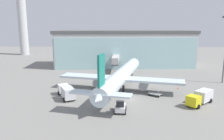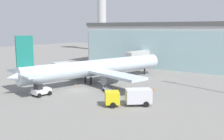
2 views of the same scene
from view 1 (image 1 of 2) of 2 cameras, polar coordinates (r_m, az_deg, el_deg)
The scene contains 11 objects.
ground at distance 47.64m, azimuth 4.77°, elevation -7.60°, with size 240.00×240.00×0.00m, color gray.
terminal_building at distance 86.19m, azimuth 3.19°, elevation 5.69°, with size 53.93×19.13×13.80m.
jet_bridge at distance 74.97m, azimuth 0.98°, elevation 2.71°, with size 2.75×11.71×5.50m.
control_tower at distance 129.29m, azimuth -22.58°, elevation 14.55°, with size 9.47×9.47×39.91m.
airplane at distance 53.91m, azimuth 2.39°, elevation -1.65°, with size 30.15×39.44×10.79m.
catering_truck at distance 48.94m, azimuth -11.82°, elevation -5.49°, with size 5.25×7.51×2.65m.
fuel_truck at distance 47.63m, azimuth 22.11°, elevation -6.58°, with size 6.84×6.59×2.65m.
baggage_cart at distance 50.39m, azimuth 11.16°, elevation -6.11°, with size 3.21×2.92×1.50m.
pushback_tug at distance 40.36m, azimuth 2.18°, elevation -9.68°, with size 2.38×3.33×2.30m.
safety_cone_nose at distance 49.23m, azimuth 1.57°, elevation -6.59°, with size 0.36×0.36×0.55m, color orange.
safety_cone_wingtip at distance 57.40m, azimuth 16.88°, elevation -4.46°, with size 0.36×0.36×0.55m, color orange.
Camera 1 is at (-3.02, -44.94, 15.51)m, focal length 35.00 mm.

